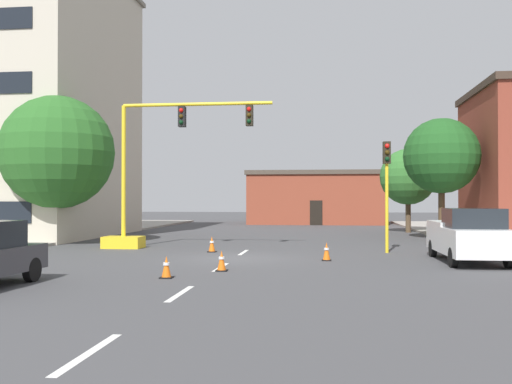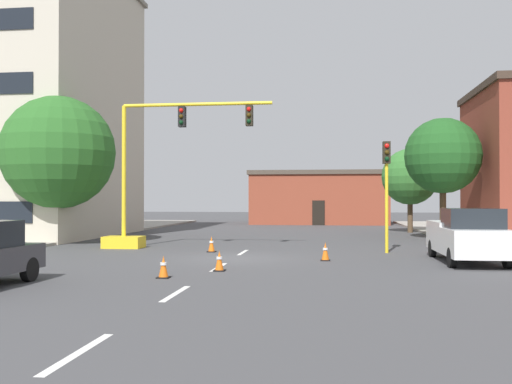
% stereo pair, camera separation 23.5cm
% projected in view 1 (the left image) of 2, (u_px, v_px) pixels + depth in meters
% --- Properties ---
extents(ground_plane, '(160.00, 160.00, 0.00)m').
position_uv_depth(ground_plane, '(234.00, 258.00, 22.56)').
color(ground_plane, '#424244').
extents(sidewalk_left, '(6.00, 56.00, 0.14)m').
position_uv_depth(sidewalk_left, '(27.00, 240.00, 32.04)').
color(sidewalk_left, '#9E998E').
rests_on(sidewalk_left, ground_plane).
extents(lane_stripe_seg_0, '(0.16, 2.40, 0.01)m').
position_uv_depth(lane_stripe_seg_0, '(89.00, 353.00, 8.66)').
color(lane_stripe_seg_0, silver).
rests_on(lane_stripe_seg_0, ground_plane).
extents(lane_stripe_seg_1, '(0.16, 2.40, 0.01)m').
position_uv_depth(lane_stripe_seg_1, '(180.00, 294.00, 14.12)').
color(lane_stripe_seg_1, silver).
rests_on(lane_stripe_seg_1, ground_plane).
extents(lane_stripe_seg_2, '(0.16, 2.40, 0.01)m').
position_uv_depth(lane_stripe_seg_2, '(221.00, 267.00, 19.58)').
color(lane_stripe_seg_2, silver).
rests_on(lane_stripe_seg_2, ground_plane).
extents(lane_stripe_seg_3, '(0.16, 2.40, 0.01)m').
position_uv_depth(lane_stripe_seg_3, '(243.00, 252.00, 25.04)').
color(lane_stripe_seg_3, silver).
rests_on(lane_stripe_seg_3, ground_plane).
extents(building_brick_center, '(12.82, 9.09, 4.93)m').
position_uv_depth(building_brick_center, '(317.00, 197.00, 55.53)').
color(building_brick_center, brown).
rests_on(building_brick_center, ground_plane).
extents(traffic_signal_gantry, '(7.98, 1.20, 6.83)m').
position_uv_depth(traffic_signal_gantry, '(143.00, 202.00, 27.20)').
color(traffic_signal_gantry, yellow).
rests_on(traffic_signal_gantry, ground_plane).
extents(traffic_light_pole_right, '(0.32, 0.47, 4.80)m').
position_uv_depth(traffic_light_pole_right, '(387.00, 171.00, 24.93)').
color(traffic_light_pole_right, yellow).
rests_on(traffic_light_pole_right, ground_plane).
extents(tree_left_near, '(5.80, 5.80, 7.62)m').
position_uv_depth(tree_left_near, '(57.00, 152.00, 29.59)').
color(tree_left_near, brown).
rests_on(tree_left_near, ground_plane).
extents(tree_right_mid, '(4.26, 4.26, 6.90)m').
position_uv_depth(tree_right_mid, '(441.00, 156.00, 32.62)').
color(tree_right_mid, '#4C3823').
rests_on(tree_right_mid, ground_plane).
extents(tree_right_far, '(3.89, 3.89, 5.82)m').
position_uv_depth(tree_right_far, '(408.00, 177.00, 40.13)').
color(tree_right_far, brown).
rests_on(tree_right_far, ground_plane).
extents(pickup_truck_white, '(2.03, 5.41, 1.99)m').
position_uv_depth(pickup_truck_white, '(468.00, 236.00, 21.17)').
color(pickup_truck_white, white).
rests_on(pickup_truck_white, ground_plane).
extents(traffic_cone_roadside_a, '(0.36, 0.36, 0.66)m').
position_uv_depth(traffic_cone_roadside_a, '(222.00, 261.00, 18.54)').
color(traffic_cone_roadside_a, black).
rests_on(traffic_cone_roadside_a, ground_plane).
extents(traffic_cone_roadside_b, '(0.36, 0.36, 0.69)m').
position_uv_depth(traffic_cone_roadside_b, '(327.00, 252.00, 21.69)').
color(traffic_cone_roadside_b, black).
rests_on(traffic_cone_roadside_b, ground_plane).
extents(traffic_cone_roadside_c, '(0.36, 0.36, 0.70)m').
position_uv_depth(traffic_cone_roadside_c, '(212.00, 244.00, 25.19)').
color(traffic_cone_roadside_c, black).
rests_on(traffic_cone_roadside_c, ground_plane).
extents(traffic_cone_roadside_d, '(0.36, 0.36, 0.66)m').
position_uv_depth(traffic_cone_roadside_d, '(166.00, 267.00, 16.88)').
color(traffic_cone_roadside_d, black).
rests_on(traffic_cone_roadside_d, ground_plane).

